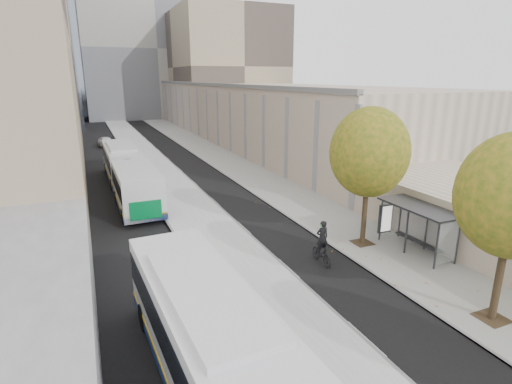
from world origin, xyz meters
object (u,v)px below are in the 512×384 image
bus_far (128,171)px  cyclist (322,248)px  bus_shelter (422,214)px  distant_car (106,142)px

bus_far → cyclist: bearing=-67.7°
bus_far → cyclist: (7.45, -17.73, -0.83)m
bus_shelter → distant_car: 44.29m
bus_far → distant_car: bus_far is taller
bus_far → distant_car: size_ratio=4.48×
bus_shelter → distant_car: bus_shelter is taller
bus_far → distant_car: (-0.33, 23.59, -0.97)m
bus_shelter → cyclist: size_ratio=1.93×
cyclist → distant_car: size_ratio=0.56×
cyclist → distant_car: 42.05m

